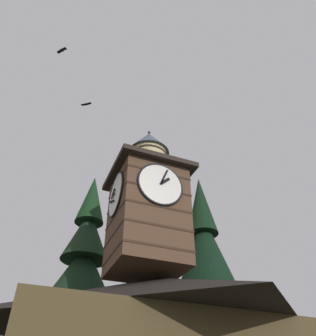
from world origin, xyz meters
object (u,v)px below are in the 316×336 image
(pine_tree_aside, at_px, (211,327))
(flying_bird_high, at_px, (86,104))
(pine_tree_behind, at_px, (76,315))
(clock_tower, at_px, (147,204))
(moon, at_px, (165,283))
(flying_bird_low, at_px, (62,50))

(pine_tree_aside, height_order, flying_bird_high, flying_bird_high)
(pine_tree_behind, distance_m, flying_bird_high, 13.53)
(clock_tower, bearing_deg, moon, -115.17)
(flying_bird_high, distance_m, flying_bird_low, 5.48)
(clock_tower, xyz_separation_m, flying_bird_high, (3.30, -3.75, 9.31))
(clock_tower, distance_m, pine_tree_behind, 6.79)
(pine_tree_aside, height_order, moon, pine_tree_aside)
(pine_tree_behind, xyz_separation_m, pine_tree_aside, (-7.82, -0.13, 0.08))
(clock_tower, relative_size, flying_bird_high, 11.93)
(clock_tower, bearing_deg, flying_bird_low, 10.72)
(clock_tower, bearing_deg, flying_bird_high, -48.63)
(moon, bearing_deg, pine_tree_aside, 73.85)
(flying_bird_high, bearing_deg, pine_tree_aside, -170.71)
(clock_tower, distance_m, flying_bird_high, 10.56)
(pine_tree_behind, relative_size, moon, 8.43)
(moon, height_order, flying_bird_high, flying_bird_high)
(clock_tower, height_order, pine_tree_aside, pine_tree_aside)
(moon, distance_m, flying_bird_high, 26.42)
(flying_bird_high, height_order, flying_bird_low, flying_bird_high)
(flying_bird_low, bearing_deg, pine_tree_aside, -151.33)
(pine_tree_behind, relative_size, pine_tree_aside, 0.88)
(clock_tower, relative_size, flying_bird_low, 14.07)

